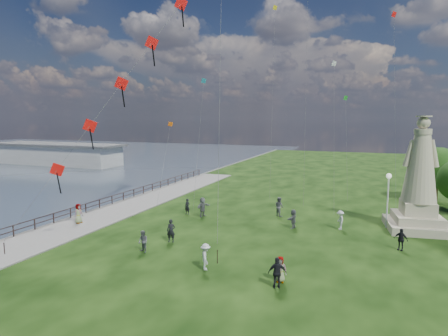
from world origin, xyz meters
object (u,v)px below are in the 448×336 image
at_px(person_5, 203,207).
at_px(person_2, 206,257).
at_px(person_9, 401,239).
at_px(person_11, 293,219).
at_px(statue, 419,188).
at_px(person_3, 277,273).
at_px(pier_pavilion, 58,154).
at_px(person_10, 79,215).
at_px(person_7, 279,207).
at_px(person_8, 340,220).
at_px(lamppost, 388,189).
at_px(person_6, 187,207).
at_px(person_4, 280,269).
at_px(person_1, 143,242).
at_px(person_0, 171,231).

bearing_deg(person_5, person_2, -137.87).
bearing_deg(person_2, person_5, -4.10).
distance_m(person_9, person_11, 8.52).
relative_size(statue, person_3, 5.46).
bearing_deg(pier_pavilion, person_10, -42.99).
height_order(statue, person_5, statue).
xyz_separation_m(person_7, person_8, (5.76, -2.38, -0.11)).
bearing_deg(lamppost, person_8, -150.67).
height_order(person_2, person_7, person_7).
distance_m(person_2, person_3, 4.77).
bearing_deg(lamppost, person_11, -157.40).
bearing_deg(person_6, person_9, -1.15).
height_order(person_4, person_8, person_8).
bearing_deg(person_8, person_1, -68.75).
bearing_deg(person_9, person_0, -142.99).
distance_m(person_1, person_10, 10.01).
xyz_separation_m(pier_pavilion, statue, (65.23, -26.17, 1.74)).
height_order(pier_pavilion, person_7, pier_pavilion).
relative_size(person_6, person_7, 0.84).
height_order(person_5, person_6, person_5).
bearing_deg(person_0, person_5, 81.56).
relative_size(pier_pavilion, person_11, 18.58).
distance_m(lamppost, person_10, 26.79).
relative_size(person_6, person_8, 0.95).
distance_m(pier_pavilion, person_8, 65.72).
bearing_deg(pier_pavilion, person_9, -26.72).
relative_size(pier_pavilion, person_0, 17.23).
xyz_separation_m(lamppost, person_5, (-16.12, -2.41, -2.44)).
relative_size(pier_pavilion, lamppost, 6.42).
xyz_separation_m(person_1, person_3, (9.96, -1.99, 0.10)).
bearing_deg(person_11, person_7, -137.10).
distance_m(pier_pavilion, person_6, 53.40).
bearing_deg(person_7, person_0, 97.34).
bearing_deg(person_1, person_8, 63.84).
distance_m(person_3, person_11, 11.69).
relative_size(person_1, person_2, 0.94).
distance_m(person_2, person_4, 4.68).
relative_size(lamppost, person_3, 2.69).
bearing_deg(person_7, person_10, 66.80).
height_order(person_4, person_10, person_10).
bearing_deg(person_9, pier_pavilion, 175.01).
xyz_separation_m(statue, person_11, (-9.71, -3.25, -2.77)).
height_order(pier_pavilion, person_8, pier_pavilion).
relative_size(person_8, person_11, 1.00).
distance_m(statue, person_3, 17.25).
bearing_deg(person_2, person_1, 48.27).
height_order(pier_pavilion, person_11, pier_pavilion).
distance_m(statue, person_2, 19.32).
bearing_deg(person_6, person_1, -70.58).
bearing_deg(person_4, person_6, 128.53).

